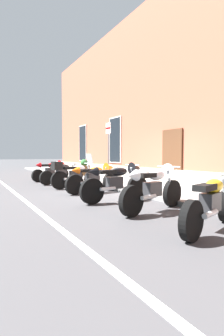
{
  "coord_description": "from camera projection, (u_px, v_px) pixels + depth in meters",
  "views": [
    {
      "loc": [
        7.72,
        -4.58,
        1.28
      ],
      "look_at": [
        -0.91,
        0.33,
        0.77
      ],
      "focal_mm": 27.37,
      "sensor_mm": 36.0,
      "label": 1
    }
  ],
  "objects": [
    {
      "name": "ground_plane",
      "position": [
        117.0,
        191.0,
        9.03
      ],
      "size": [
        140.0,
        140.0,
        0.0
      ],
      "primitive_type": "plane",
      "color": "#38383A"
    },
    {
      "name": "sidewalk",
      "position": [
        146.0,
        187.0,
        9.67
      ],
      "size": [
        33.21,
        2.61,
        0.13
      ],
      "primitive_type": "cube",
      "color": "slate",
      "rests_on": "ground_plane"
    },
    {
      "name": "lane_stripe",
      "position": [
        22.0,
        199.0,
        7.45
      ],
      "size": [
        33.21,
        0.12,
        0.01
      ],
      "primitive_type": "cube",
      "color": "silver",
      "rests_on": "ground_plane"
    },
    {
      "name": "brick_pub_facade",
      "position": [
        221.0,
        92.0,
        11.5
      ],
      "size": [
        27.21,
        5.76,
        8.23
      ],
      "color": "brown",
      "rests_on": "ground_plane"
    },
    {
      "name": "motorcycle_red_sport",
      "position": [
        52.0,
        170.0,
        12.65
      ],
      "size": [
        0.82,
        2.0,
        1.02
      ],
      "color": "black",
      "rests_on": "ground_plane"
    },
    {
      "name": "motorcycle_black_naked",
      "position": [
        63.0,
        173.0,
        11.3
      ],
      "size": [
        0.73,
        2.12,
        0.93
      ],
      "color": "black",
      "rests_on": "ground_plane"
    },
    {
      "name": "motorcycle_silver_touring",
      "position": [
        74.0,
        174.0,
        9.79
      ],
      "size": [
        0.63,
        2.07,
        1.32
      ],
      "color": "black",
      "rests_on": "ground_plane"
    },
    {
      "name": "motorcycle_orange_sport",
      "position": [
        96.0,
        176.0,
        8.7
      ],
      "size": [
        0.68,
        2.15,
        1.0
      ],
      "color": "black",
      "rests_on": "ground_plane"
    },
    {
      "name": "motorcycle_black_sport",
      "position": [
        118.0,
        180.0,
        7.06
      ],
      "size": [
        0.62,
        2.21,
        1.07
      ],
      "color": "black",
      "rests_on": "ground_plane"
    },
    {
      "name": "motorcycle_white_sport",
      "position": [
        156.0,
        186.0,
        5.85
      ],
      "size": [
        0.8,
        2.15,
        1.07
      ],
      "color": "black",
      "rests_on": "ground_plane"
    },
    {
      "name": "motorcycle_yellow_naked",
      "position": [
        212.0,
        203.0,
        4.33
      ],
      "size": [
        0.87,
        2.06,
        0.94
      ],
      "color": "black",
      "rests_on": "ground_plane"
    },
    {
      "name": "parking_sign",
      "position": [
        109.0,
        144.0,
        10.69
      ],
      "size": [
        0.36,
        0.07,
        2.52
      ],
      "color": "#4C4C51",
      "rests_on": "sidewalk"
    },
    {
      "name": "barrel_planter",
      "position": [
        84.0,
        169.0,
        14.48
      ],
      "size": [
        0.68,
        0.68,
        0.91
      ],
      "color": "brown",
      "rests_on": "sidewalk"
    }
  ]
}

